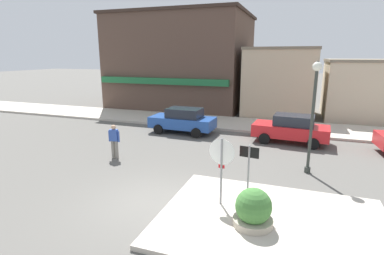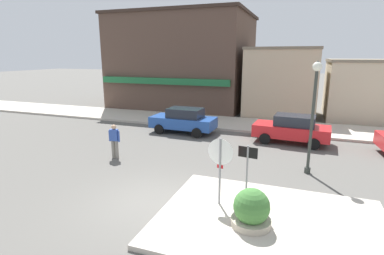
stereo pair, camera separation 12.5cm
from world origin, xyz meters
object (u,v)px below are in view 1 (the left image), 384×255
at_px(one_way_sign, 248,169).
at_px(planter, 253,212).
at_px(parked_car_nearest, 183,120).
at_px(pedestrian_crossing_near, 114,140).
at_px(parked_car_second, 291,128).
at_px(lamp_post, 314,102).
at_px(stop_sign, 222,163).

relative_size(one_way_sign, planter, 1.71).
bearing_deg(parked_car_nearest, pedestrian_crossing_near, -103.15).
bearing_deg(planter, parked_car_second, 85.75).
distance_m(lamp_post, pedestrian_crossing_near, 8.84).
bearing_deg(lamp_post, stop_sign, -123.12).
height_order(one_way_sign, planter, one_way_sign).
distance_m(planter, parked_car_nearest, 10.98).
distance_m(one_way_sign, pedestrian_crossing_near, 7.22).
bearing_deg(parked_car_second, one_way_sign, -97.19).
bearing_deg(parked_car_second, pedestrian_crossing_near, -144.52).
bearing_deg(parked_car_second, parked_car_nearest, 179.79).
bearing_deg(lamp_post, planter, -106.85).
relative_size(one_way_sign, parked_car_second, 0.51).
bearing_deg(lamp_post, parked_car_second, 100.62).
distance_m(one_way_sign, lamp_post, 4.59).
xyz_separation_m(one_way_sign, parked_car_nearest, (-5.37, 8.25, -0.52)).
height_order(stop_sign, parked_car_nearest, stop_sign).
bearing_deg(one_way_sign, pedestrian_crossing_near, 157.61).
bearing_deg(planter, one_way_sign, 107.11).
bearing_deg(parked_car_second, stop_sign, -102.31).
relative_size(planter, pedestrian_crossing_near, 0.76).
bearing_deg(parked_car_nearest, stop_sign, -61.60).
bearing_deg(pedestrian_crossing_near, parked_car_second, 35.48).
xyz_separation_m(planter, pedestrian_crossing_near, (-7.00, 3.86, 0.31)).
distance_m(parked_car_nearest, pedestrian_crossing_near, 5.66).
xyz_separation_m(one_way_sign, pedestrian_crossing_near, (-6.66, 2.74, -0.46)).
bearing_deg(pedestrian_crossing_near, one_way_sign, -22.39).
bearing_deg(one_way_sign, parked_car_nearest, 123.06).
distance_m(stop_sign, pedestrian_crossing_near, 6.59).
xyz_separation_m(parked_car_nearest, parked_car_second, (6.41, -0.02, 0.00)).
relative_size(parked_car_nearest, pedestrian_crossing_near, 2.52).
height_order(parked_car_nearest, parked_car_second, same).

